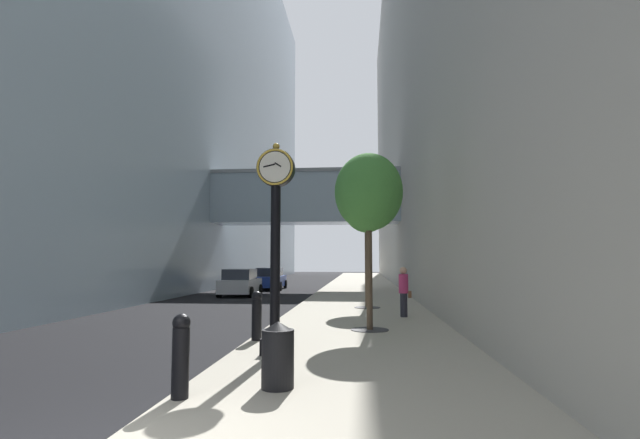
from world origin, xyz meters
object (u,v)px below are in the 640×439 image
street_clock (275,236)px  car_silver_near (240,283)px  trash_bin (278,354)px  pedestrian_walking (404,290)px  street_tree_near (369,193)px  bollard_third (257,314)px  street_tree_mid_near (366,206)px  bollard_nearest (181,354)px  car_blue_mid (270,279)px

street_clock → car_silver_near: size_ratio=1.15×
trash_bin → pedestrian_walking: pedestrian_walking is taller
street_tree_near → bollard_third: bearing=-145.4°
trash_bin → car_silver_near: 21.60m
bollard_third → street_tree_near: street_tree_near is taller
street_clock → street_tree_mid_near: bearing=78.2°
street_tree_near → street_tree_mid_near: street_tree_mid_near is taller
bollard_nearest → car_silver_near: bearing=102.3°
street_clock → street_tree_near: street_tree_near is taller
street_tree_mid_near → pedestrian_walking: street_tree_mid_near is taller
street_tree_mid_near → trash_bin: bearing=-96.9°
pedestrian_walking → trash_bin: bearing=-106.3°
bollard_nearest → bollard_third: same height
trash_bin → car_blue_mid: (-5.43, 27.11, 0.10)m
bollard_nearest → car_blue_mid: bearing=98.4°
bollard_nearest → car_silver_near: (-4.69, 21.42, 0.01)m
bollard_nearest → street_clock: bearing=77.0°
street_clock → trash_bin: 3.43m
car_silver_near → street_tree_near: bearing=-62.1°
street_tree_near → car_blue_mid: bearing=108.7°
bollard_nearest → pedestrian_walking: size_ratio=0.69×
car_silver_near → car_blue_mid: (0.59, 6.37, -0.01)m
trash_bin → car_blue_mid: car_blue_mid is taller
bollard_nearest → street_tree_mid_near: (2.91, 13.58, 3.75)m
trash_bin → car_silver_near: car_silver_near is taller
street_tree_mid_near → car_blue_mid: bearing=116.2°
street_tree_near → pedestrian_walking: bearing=68.9°
bollard_nearest → car_blue_mid: 28.09m
bollard_third → street_tree_near: 4.88m
bollard_nearest → car_silver_near: size_ratio=0.30×
street_clock → street_tree_near: (2.12, 3.71, 1.46)m
street_tree_mid_near → car_blue_mid: size_ratio=1.27×
bollard_third → pedestrian_walking: pedestrian_walking is taller
trash_bin → pedestrian_walking: size_ratio=0.59×
street_tree_mid_near → street_tree_near: bearing=-90.0°
street_clock → bollard_third: (-0.78, 1.71, -1.92)m
car_silver_near → car_blue_mid: bearing=84.7°
street_tree_near → street_clock: bearing=-119.8°
pedestrian_walking → car_silver_near: size_ratio=0.44×
street_tree_near → pedestrian_walking: (1.28, 3.31, -3.07)m
street_tree_near → pedestrian_walking: size_ratio=2.93×
car_silver_near → bollard_nearest: bearing=-77.7°
bollard_nearest → street_tree_mid_near: 14.39m
street_tree_near → car_blue_mid: size_ratio=1.18×
pedestrian_walking → street_tree_near: bearing=-111.1°
street_tree_mid_near → car_silver_near: (-7.59, 7.84, -3.74)m
bollard_nearest → car_blue_mid: (-4.09, 27.79, -0.00)m
bollard_third → car_blue_mid: (-4.09, 22.69, -0.00)m
bollard_third → pedestrian_walking: size_ratio=0.69×
trash_bin → street_tree_near: bearing=76.3°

